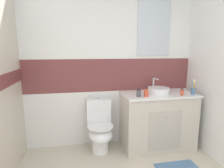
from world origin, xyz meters
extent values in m
cube|color=white|center=(0.00, 2.45, 0.42)|extent=(3.20, 0.10, 0.85)
cube|color=brown|center=(0.00, 2.45, 1.10)|extent=(3.20, 0.10, 0.50)
cube|color=white|center=(0.00, 2.45, 1.93)|extent=(3.20, 0.10, 1.15)
cube|color=silver|center=(0.67, 2.39, 1.82)|extent=(0.52, 0.02, 0.83)
cube|color=beige|center=(0.67, 2.13, 0.41)|extent=(1.06, 0.55, 0.82)
cube|color=white|center=(0.67, 2.12, 0.83)|extent=(1.08, 0.57, 0.03)
cube|color=#B6AD9F|center=(0.67, 1.85, 0.37)|extent=(0.48, 0.01, 0.57)
cylinder|color=silver|center=(0.67, 1.83, 0.57)|extent=(0.02, 0.02, 0.03)
cylinder|color=white|center=(0.67, 2.12, 0.89)|extent=(0.32, 0.32, 0.08)
cylinder|color=#AFB1BA|center=(0.67, 2.12, 0.93)|extent=(0.26, 0.26, 0.01)
cylinder|color=silver|center=(0.67, 2.31, 0.95)|extent=(0.03, 0.03, 0.20)
cylinder|color=silver|center=(0.67, 2.22, 1.05)|extent=(0.02, 0.14, 0.02)
cylinder|color=white|center=(-0.21, 2.12, 0.09)|extent=(0.24, 0.24, 0.18)
ellipsoid|color=white|center=(-0.21, 2.08, 0.29)|extent=(0.34, 0.42, 0.22)
cylinder|color=white|center=(-0.21, 2.08, 0.41)|extent=(0.37, 0.37, 0.02)
cube|color=white|center=(-0.21, 2.29, 0.58)|extent=(0.36, 0.17, 0.37)
cylinder|color=silver|center=(-0.21, 2.29, 0.77)|extent=(0.04, 0.04, 0.02)
cylinder|color=#4C7299|center=(1.12, 1.94, 0.90)|extent=(0.06, 0.06, 0.10)
cylinder|color=gold|center=(1.13, 1.94, 0.96)|extent=(0.02, 0.02, 0.16)
cube|color=white|center=(1.13, 1.94, 1.04)|extent=(0.01, 0.02, 0.03)
cylinder|color=#338CD8|center=(1.11, 1.93, 0.96)|extent=(0.02, 0.03, 0.17)
cube|color=white|center=(1.11, 1.93, 1.05)|extent=(0.01, 0.02, 0.03)
cylinder|color=gold|center=(1.11, 1.93, 0.97)|extent=(0.02, 0.03, 0.18)
cube|color=white|center=(1.11, 1.93, 1.06)|extent=(0.01, 0.02, 0.03)
cylinder|color=#D84C33|center=(0.42, 1.96, 0.90)|extent=(0.06, 0.06, 0.10)
cylinder|color=#262626|center=(0.42, 1.96, 0.97)|extent=(0.01, 0.01, 0.04)
cylinder|color=#262626|center=(0.42, 1.95, 0.99)|extent=(0.01, 0.02, 0.01)
cube|color=#D84C33|center=(0.94, 1.93, 0.89)|extent=(0.04, 0.03, 0.09)
cylinder|color=black|center=(0.94, 1.93, 0.95)|extent=(0.03, 0.03, 0.02)
cylinder|color=#4C4C51|center=(0.31, 1.97, 0.90)|extent=(0.06, 0.06, 0.09)
cylinder|color=black|center=(0.31, 1.97, 0.95)|extent=(0.04, 0.04, 0.02)
camera|label=1|loc=(-0.52, -0.40, 1.48)|focal=29.78mm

